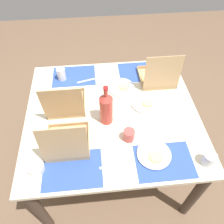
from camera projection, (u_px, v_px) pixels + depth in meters
ground_plane at (112, 162)px, 2.25m from camera, size 6.00×6.00×0.00m
dining_table at (112, 121)px, 1.74m from camera, size 1.26×1.16×0.77m
placemat_near_left at (140, 72)px, 1.95m from camera, size 0.36×0.26×0.00m
placemat_near_right at (74, 76)px, 1.92m from camera, size 0.36×0.26×0.00m
placemat_far_left at (164, 161)px, 1.40m from camera, size 0.36×0.26×0.00m
placemat_far_right at (73, 169)px, 1.36m from camera, size 0.36×0.26×0.00m
pizza_box_center at (67, 142)px, 1.43m from camera, size 0.28×0.28×0.31m
pizza_box_corner_right at (66, 104)px, 1.65m from camera, size 0.28×0.30×0.31m
pizza_box_edge_far at (157, 77)px, 1.84m from camera, size 0.28×0.28×0.31m
plate_far_right at (121, 87)px, 1.81m from camera, size 0.21×0.21×0.03m
plate_middle at (154, 155)px, 1.42m from camera, size 0.22×0.22×0.03m
plate_near_right at (145, 103)px, 1.70m from camera, size 0.20×0.20×0.03m
soda_bottle at (106, 108)px, 1.51m from camera, size 0.09×0.09×0.32m
cup_clear_right at (129, 135)px, 1.47m from camera, size 0.07×0.07×0.09m
cup_dark at (209, 159)px, 1.36m from camera, size 0.08×0.08×0.09m
cup_spare at (61, 74)px, 1.85m from camera, size 0.07×0.07×0.11m
condiment_bowl at (36, 168)px, 1.35m from camera, size 0.10×0.10×0.04m
fork_by_near_right at (88, 80)px, 1.88m from camera, size 0.19×0.06×0.00m
fork_by_far_left at (178, 113)px, 1.65m from camera, size 0.06×0.19×0.00m
fork_by_far_right at (114, 164)px, 1.38m from camera, size 0.19×0.05×0.00m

